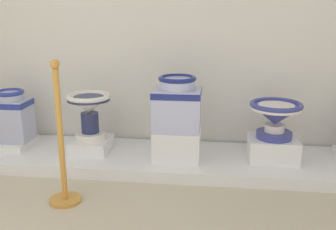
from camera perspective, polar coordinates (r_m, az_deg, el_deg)
name	(u,v)px	position (r m, az deg, el deg)	size (l,w,h in m)	color
display_platform	(179,160)	(3.34, 1.69, -6.73)	(3.77, 0.76, 0.10)	white
plinth_block_rightmost	(15,143)	(3.77, -21.76, -3.91)	(0.30, 0.37, 0.06)	white
antique_toilet_rightmost	(12,115)	(3.70, -22.17, 0.03)	(0.32, 0.26, 0.46)	#B2B7D4
plinth_block_central_ornate	(91,145)	(3.45, -11.32, -4.37)	(0.32, 0.35, 0.11)	white
antique_toilet_central_ornate	(89,108)	(3.36, -11.62, 1.02)	(0.38, 0.38, 0.40)	white
plinth_block_leftmost	(177,144)	(3.21, 1.32, -4.33)	(0.38, 0.31, 0.25)	white
antique_toilet_leftmost	(177,103)	(3.10, 1.36, 1.80)	(0.39, 0.32, 0.44)	silver
plinth_block_tall_cobalt	(273,149)	(3.30, 15.29, -4.88)	(0.40, 0.31, 0.19)	white
antique_toilet_tall_cobalt	(276,115)	(3.21, 15.66, 0.05)	(0.42, 0.42, 0.30)	#393F92
stanchion_post_near_left	(62,157)	(2.73, -15.44, -6.00)	(0.22, 0.22, 1.00)	gold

